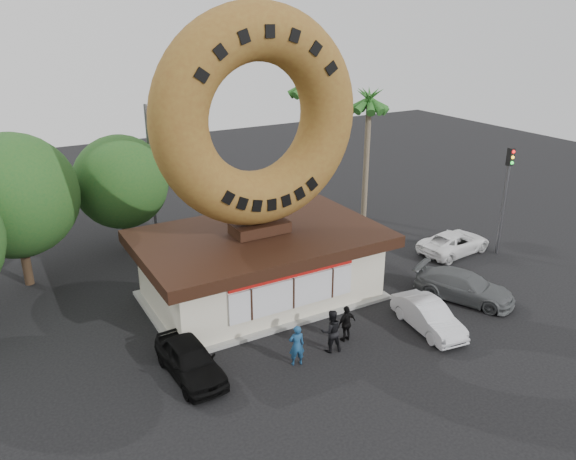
# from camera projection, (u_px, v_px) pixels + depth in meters

# --- Properties ---
(ground) EXTENTS (90.00, 90.00, 0.00)m
(ground) POSITION_uv_depth(u_px,v_px,m) (330.00, 358.00, 22.14)
(ground) COLOR black
(ground) RESTS_ON ground
(donut_shop) EXTENTS (11.20, 7.20, 3.80)m
(donut_shop) POSITION_uv_depth(u_px,v_px,m) (261.00, 263.00, 26.35)
(donut_shop) COLOR beige
(donut_shop) RESTS_ON ground
(giant_donut) EXTENTS (9.49, 2.42, 9.49)m
(giant_donut) POSITION_uv_depth(u_px,v_px,m) (258.00, 118.00, 23.91)
(giant_donut) COLOR olive
(giant_donut) RESTS_ON donut_shop
(tree_west) EXTENTS (6.00, 6.00, 7.65)m
(tree_west) POSITION_uv_depth(u_px,v_px,m) (14.00, 196.00, 26.59)
(tree_west) COLOR #473321
(tree_west) RESTS_ON ground
(tree_mid) EXTENTS (5.20, 5.20, 6.63)m
(tree_mid) POSITION_uv_depth(u_px,v_px,m) (121.00, 182.00, 30.98)
(tree_mid) COLOR #473321
(tree_mid) RESTS_ON ground
(palm_near) EXTENTS (2.60, 2.60, 9.75)m
(palm_near) POSITION_uv_depth(u_px,v_px,m) (308.00, 90.00, 33.91)
(palm_near) COLOR #726651
(palm_near) RESTS_ON ground
(palm_far) EXTENTS (2.60, 2.60, 8.75)m
(palm_far) POSITION_uv_depth(u_px,v_px,m) (369.00, 104.00, 34.65)
(palm_far) COLOR #726651
(palm_far) RESTS_ON ground
(street_lamp) EXTENTS (2.11, 0.20, 8.00)m
(street_lamp) POSITION_uv_depth(u_px,v_px,m) (153.00, 165.00, 32.62)
(street_lamp) COLOR #59595E
(street_lamp) RESTS_ON ground
(traffic_signal) EXTENTS (0.30, 0.38, 6.07)m
(traffic_signal) POSITION_uv_depth(u_px,v_px,m) (506.00, 188.00, 30.46)
(traffic_signal) COLOR #59595E
(traffic_signal) RESTS_ON ground
(person_left) EXTENTS (0.70, 0.54, 1.70)m
(person_left) POSITION_uv_depth(u_px,v_px,m) (297.00, 345.00, 21.49)
(person_left) COLOR navy
(person_left) RESTS_ON ground
(person_center) EXTENTS (1.01, 0.86, 1.81)m
(person_center) POSITION_uv_depth(u_px,v_px,m) (331.00, 331.00, 22.34)
(person_center) COLOR black
(person_center) RESTS_ON ground
(person_right) EXTENTS (0.98, 0.50, 1.60)m
(person_right) POSITION_uv_depth(u_px,v_px,m) (346.00, 323.00, 23.09)
(person_right) COLOR black
(person_right) RESTS_ON ground
(car_black) EXTENTS (1.82, 4.10, 1.37)m
(car_black) POSITION_uv_depth(u_px,v_px,m) (190.00, 360.00, 20.88)
(car_black) COLOR black
(car_black) RESTS_ON ground
(car_silver) EXTENTS (1.80, 4.00, 1.27)m
(car_silver) POSITION_uv_depth(u_px,v_px,m) (428.00, 316.00, 23.98)
(car_silver) COLOR silver
(car_silver) RESTS_ON ground
(car_grey) EXTENTS (3.74, 5.00, 1.35)m
(car_grey) POSITION_uv_depth(u_px,v_px,m) (464.00, 286.00, 26.51)
(car_grey) COLOR #5A5E60
(car_grey) RESTS_ON ground
(car_white) EXTENTS (4.70, 2.53, 1.25)m
(car_white) POSITION_uv_depth(u_px,v_px,m) (454.00, 242.00, 31.70)
(car_white) COLOR white
(car_white) RESTS_ON ground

